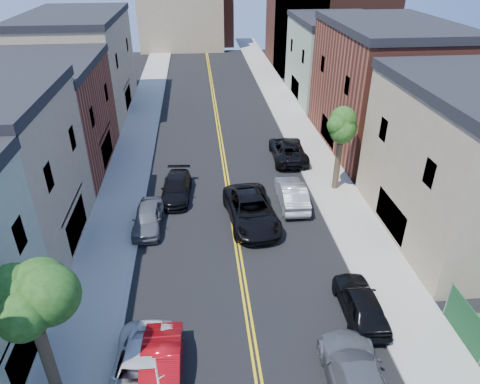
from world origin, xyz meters
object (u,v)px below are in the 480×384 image
object	(u,v)px
black_car_left	(176,188)
dark_car_right_far	(288,150)
white_pickup	(141,375)
red_sedan	(161,370)
grey_car_right	(357,380)
black_car_right	(361,302)
black_suv_lane	(251,210)
silver_car_right	(292,194)
grey_car_left	(148,218)

from	to	relation	value
black_car_left	dark_car_right_far	bearing A→B (deg)	35.78
white_pickup	red_sedan	bearing A→B (deg)	16.61
red_sedan	grey_car_right	bearing A→B (deg)	-8.53
red_sedan	white_pickup	size ratio (longest dim) A/B	0.84
black_car_right	black_suv_lane	bearing A→B (deg)	-62.77
grey_car_right	silver_car_right	world-z (taller)	grey_car_right
black_suv_lane	grey_car_right	bearing A→B (deg)	-83.45
dark_car_right_far	black_car_right	bearing A→B (deg)	91.26
grey_car_left	silver_car_right	xyz separation A→B (m)	(9.73, 2.01, 0.07)
grey_car_left	silver_car_right	bearing A→B (deg)	13.76
white_pickup	black_car_right	world-z (taller)	black_car_right
white_pickup	silver_car_right	world-z (taller)	silver_car_right
silver_car_right	black_suv_lane	size ratio (longest dim) A/B	0.77
white_pickup	grey_car_left	xyz separation A→B (m)	(-0.69, 11.78, -0.02)
black_car_left	red_sedan	bearing A→B (deg)	-85.95
black_car_right	red_sedan	bearing A→B (deg)	18.21
black_car_left	black_suv_lane	bearing A→B (deg)	-32.57
dark_car_right_far	white_pickup	bearing A→B (deg)	65.45
red_sedan	black_car_right	distance (m)	9.86
black_car_right	black_suv_lane	xyz separation A→B (m)	(-4.28, 8.69, 0.12)
white_pickup	black_car_right	bearing A→B (deg)	21.36
white_pickup	black_car_right	xyz separation A→B (m)	(10.23, 3.08, 0.01)
black_car_left	dark_car_right_far	xyz separation A→B (m)	(9.25, 5.57, 0.10)
white_pickup	grey_car_right	size ratio (longest dim) A/B	0.97
black_car_right	silver_car_right	bearing A→B (deg)	-82.64
white_pickup	black_car_right	distance (m)	10.68
white_pickup	grey_car_left	world-z (taller)	white_pickup
black_suv_lane	black_car_left	bearing A→B (deg)	137.66
black_car_right	black_suv_lane	size ratio (longest dim) A/B	0.71
dark_car_right_far	black_suv_lane	bearing A→B (deg)	66.64
red_sedan	silver_car_right	size ratio (longest dim) A/B	0.94
black_car_left	black_suv_lane	distance (m)	6.24
red_sedan	black_suv_lane	size ratio (longest dim) A/B	0.73
black_car_left	black_car_right	xyz separation A→B (m)	(9.24, -12.47, 0.06)
red_sedan	black_car_left	xyz separation A→B (m)	(0.19, 15.38, -0.05)
black_car_right	silver_car_right	world-z (taller)	silver_car_right
black_car_left	silver_car_right	xyz separation A→B (m)	(8.05, -1.77, 0.10)
grey_car_right	grey_car_left	bearing A→B (deg)	-50.99
red_sedan	black_suv_lane	bearing A→B (deg)	67.00
white_pickup	black_car_left	size ratio (longest dim) A/B	1.12
black_car_right	black_suv_lane	distance (m)	9.69
black_car_right	dark_car_right_far	bearing A→B (deg)	-89.03
black_car_left	black_car_right	size ratio (longest dim) A/B	1.09
white_pickup	silver_car_right	distance (m)	16.48
grey_car_left	black_car_left	bearing A→B (deg)	68.13
silver_car_right	grey_car_right	bearing A→B (deg)	89.45
black_car_left	black_car_right	distance (m)	15.52
white_pickup	grey_car_right	bearing A→B (deg)	-2.86
red_sedan	grey_car_right	distance (m)	7.89
white_pickup	dark_car_right_far	world-z (taller)	dark_car_right_far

